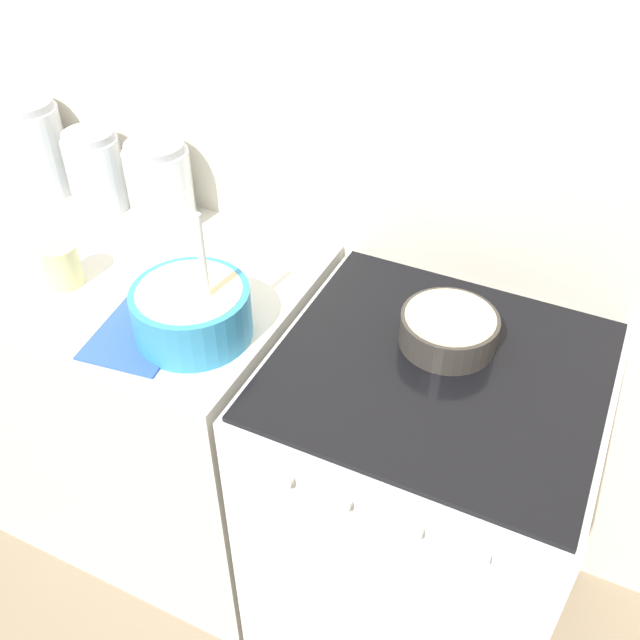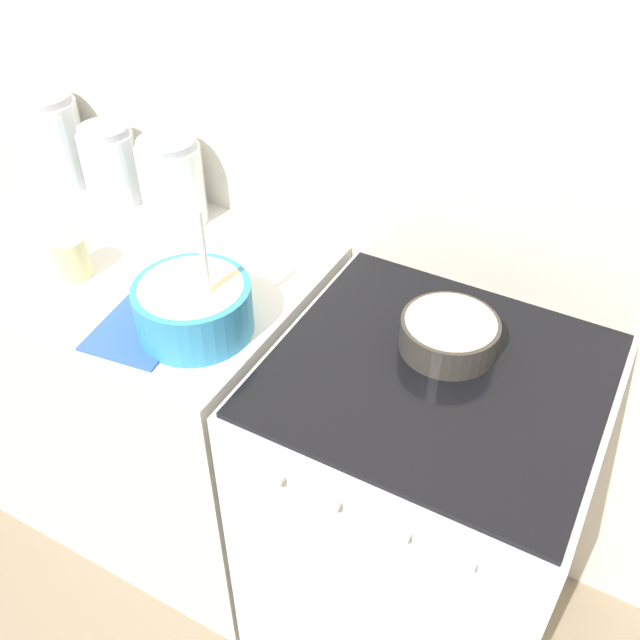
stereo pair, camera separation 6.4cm
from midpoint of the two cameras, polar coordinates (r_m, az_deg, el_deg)
wall_back at (r=1.69m, az=1.37°, el=13.90°), size 4.99×0.05×2.40m
countertop_cabinet at (r=2.12m, az=-15.38°, el=-5.93°), size 1.00×0.64×0.93m
stove at (r=1.82m, az=6.91°, el=-14.49°), size 0.69×0.66×0.93m
mixing_bowl at (r=1.52m, az=-11.41°, el=0.81°), size 0.25×0.25×0.31m
baking_pan at (r=1.51m, az=9.06°, el=-0.72°), size 0.21×0.21×0.07m
storage_jar_left at (r=2.15m, az=-22.68°, el=12.16°), size 0.18×0.18×0.26m
storage_jar_middle at (r=2.02m, az=-18.32°, el=10.87°), size 0.15×0.15×0.22m
storage_jar_right at (r=1.89m, az=-13.57°, el=9.98°), size 0.16×0.16×0.23m
tin_can at (r=1.76m, az=-20.95°, el=4.12°), size 0.08×0.08×0.10m
recipe_page at (r=1.60m, az=-14.92°, el=-0.57°), size 0.22×0.30×0.01m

